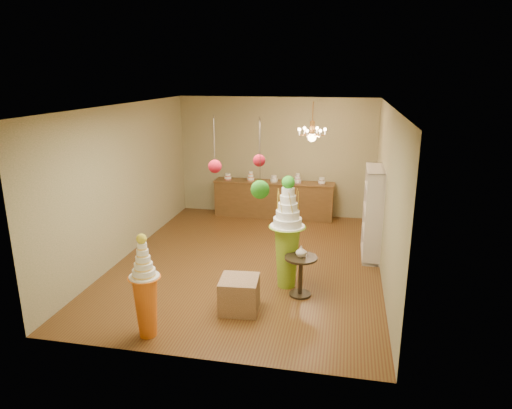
% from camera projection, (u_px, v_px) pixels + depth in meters
% --- Properties ---
extents(floor, '(6.50, 6.50, 0.00)m').
position_uv_depth(floor, '(249.00, 261.00, 8.97)').
color(floor, '#573517').
rests_on(floor, ground).
extents(ceiling, '(6.50, 6.50, 0.00)m').
position_uv_depth(ceiling, '(249.00, 106.00, 8.14)').
color(ceiling, white).
rests_on(ceiling, ground).
extents(wall_back, '(5.00, 0.04, 3.00)m').
position_uv_depth(wall_back, '(276.00, 157.00, 11.62)').
color(wall_back, tan).
rests_on(wall_back, ground).
extents(wall_front, '(5.00, 0.04, 3.00)m').
position_uv_depth(wall_front, '(192.00, 251.00, 5.49)').
color(wall_front, tan).
rests_on(wall_front, ground).
extents(wall_left, '(0.04, 6.50, 3.00)m').
position_uv_depth(wall_left, '(126.00, 181.00, 9.03)').
color(wall_left, tan).
rests_on(wall_left, ground).
extents(wall_right, '(0.04, 6.50, 3.00)m').
position_uv_depth(wall_right, '(387.00, 194.00, 8.08)').
color(wall_right, tan).
rests_on(wall_right, ground).
extents(pedestal_green, '(0.75, 0.75, 1.96)m').
position_uv_depth(pedestal_green, '(287.00, 242.00, 7.72)').
color(pedestal_green, '#83AA25').
rests_on(pedestal_green, floor).
extents(pedestal_orange, '(0.55, 0.55, 1.52)m').
position_uv_depth(pedestal_orange, '(146.00, 297.00, 6.29)').
color(pedestal_orange, orange).
rests_on(pedestal_orange, floor).
extents(burlap_riser, '(0.63, 0.63, 0.53)m').
position_uv_depth(burlap_riser, '(239.00, 294.00, 7.05)').
color(burlap_riser, '#916D4F').
rests_on(burlap_riser, floor).
extents(sideboard, '(3.04, 0.54, 1.16)m').
position_uv_depth(sideboard, '(274.00, 199.00, 11.64)').
color(sideboard, brown).
rests_on(sideboard, floor).
extents(shelving_unit, '(0.33, 1.20, 1.80)m').
position_uv_depth(shelving_unit, '(373.00, 213.00, 9.03)').
color(shelving_unit, beige).
rests_on(shelving_unit, floor).
extents(round_table, '(0.71, 0.71, 0.69)m').
position_uv_depth(round_table, '(301.00, 271.00, 7.47)').
color(round_table, black).
rests_on(round_table, floor).
extents(vase, '(0.22, 0.22, 0.19)m').
position_uv_depth(vase, '(301.00, 251.00, 7.38)').
color(vase, beige).
rests_on(vase, round_table).
extents(pom_red_left, '(0.20, 0.20, 0.84)m').
position_uv_depth(pom_red_left, '(215.00, 166.00, 6.63)').
color(pom_red_left, '#453932').
rests_on(pom_red_left, ceiling).
extents(pom_green_mid, '(0.25, 0.25, 1.07)m').
position_uv_depth(pom_green_mid, '(260.00, 189.00, 6.13)').
color(pom_green_mid, '#453932').
rests_on(pom_green_mid, ceiling).
extents(pom_red_right, '(0.17, 0.17, 0.69)m').
position_uv_depth(pom_red_right, '(259.00, 160.00, 6.30)').
color(pom_red_right, '#453932').
rests_on(pom_red_right, ceiling).
extents(chandelier, '(0.74, 0.74, 0.85)m').
position_uv_depth(chandelier, '(312.00, 135.00, 9.63)').
color(chandelier, '#E1974F').
rests_on(chandelier, ceiling).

